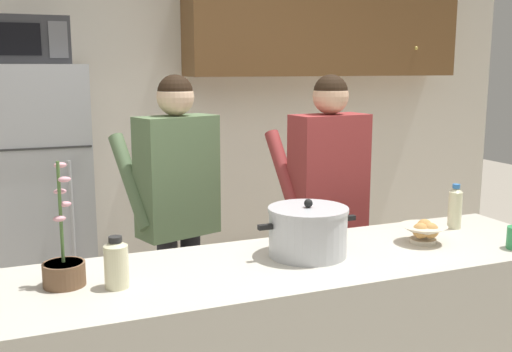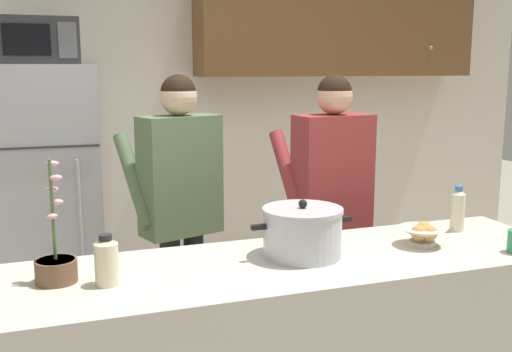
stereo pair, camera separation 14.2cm
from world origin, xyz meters
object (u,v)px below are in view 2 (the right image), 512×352
Objects in this scene: bottle_near_edge at (106,260)px; bread_bowl at (422,234)px; person_by_sink at (331,189)px; potted_orchid at (56,264)px; cooking_pot at (302,232)px; refrigerator at (48,199)px; microwave at (38,41)px; bottle_mid_counter at (458,209)px; person_near_pot at (180,192)px.

bread_bowl is at bearing 1.49° from bottle_near_edge.
person_by_sink is 7.85× the size of bread_bowl.
bottle_near_edge is at bearing -27.79° from potted_orchid.
refrigerator is at bearing 118.71° from cooking_pot.
bread_bowl is at bearing -49.77° from microwave.
bread_bowl is at bearing -2.06° from potted_orchid.
cooking_pot is 0.80m from bottle_near_edge.
bottle_mid_counter is (0.85, 0.11, 0.00)m from cooking_pot.
microwave is 2.56× the size of bottle_near_edge.
microwave is at bearing 127.43° from person_near_pot.
person_near_pot is 1.29m from bread_bowl.
bottle_near_edge is at bearing -115.89° from person_near_pot.
microwave is 0.29× the size of person_near_pot.
cooking_pot is (-0.49, -0.71, -0.01)m from person_by_sink.
bottle_near_edge is 0.86× the size of bottle_mid_counter.
cooking_pot is at bearing 5.43° from bottle_near_edge.
cooking_pot is at bearing -61.29° from refrigerator.
potted_orchid is (0.03, -1.80, 0.13)m from refrigerator.
person_by_sink is at bearing 25.66° from potted_orchid.
bread_bowl is at bearing -4.17° from cooking_pot.
person_near_pot reaches higher than bread_bowl.
microwave is 1.97m from potted_orchid.
bottle_near_edge is (0.20, -1.89, 0.16)m from refrigerator.
bottle_mid_counter is (1.85, -1.70, 0.17)m from refrigerator.
person_near_pot is 7.60× the size of bottle_mid_counter.
bread_bowl is at bearing -84.65° from person_by_sink.
person_by_sink is at bearing -36.10° from microwave.
person_near_pot is (0.67, -0.90, 0.18)m from refrigerator.
microwave is 2.55m from bread_bowl.
bottle_near_edge is (-0.48, -0.98, -0.02)m from person_near_pot.
microwave is 2.21m from cooking_pot.
cooking_pot is (0.99, -1.81, 0.17)m from refrigerator.
potted_orchid is (-1.82, -0.10, -0.04)m from bottle_mid_counter.
refrigerator reaches higher than potted_orchid.
person_near_pot is at bearing 145.72° from bottle_mid_counter.
microwave is 1.38m from person_near_pot.
refrigerator is 2.52m from bottle_mid_counter.
refrigerator is 1.90m from bottle_near_edge.
cooking_pot is 2.04× the size of bottle_mid_counter.
potted_orchid is at bearing -154.34° from person_by_sink.
bottle_mid_counter is (0.37, -0.60, -0.01)m from person_by_sink.
microwave reaches higher than cooking_pot.
bottle_near_edge is at bearing -173.57° from bottle_mid_counter.
cooking_pot is at bearing -172.65° from bottle_mid_counter.
person_near_pot is at bearing 54.05° from potted_orchid.
bottle_mid_counter is 0.48× the size of potted_orchid.
refrigerator is 0.99m from microwave.
bottle_near_edge is at bearing -84.07° from refrigerator.
person_near_pot is at bearing -53.25° from refrigerator.
refrigerator is 2.42m from bread_bowl.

